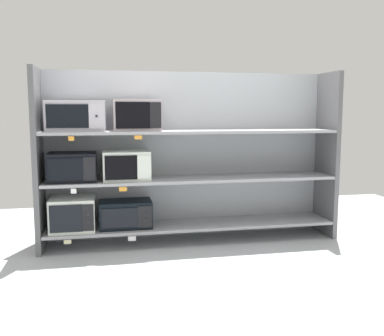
{
  "coord_description": "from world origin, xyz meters",
  "views": [
    {
      "loc": [
        -0.88,
        -4.42,
        1.36
      ],
      "look_at": [
        0.0,
        0.0,
        0.78
      ],
      "focal_mm": 40.85,
      "sensor_mm": 36.0,
      "label": 1
    }
  ],
  "objects_px": {
    "microwave_4": "(76,116)",
    "microwave_3": "(126,165)",
    "microwave_2": "(73,167)",
    "microwave_0": "(73,214)",
    "microwave_1": "(126,214)",
    "microwave_5": "(137,115)"
  },
  "relations": [
    {
      "from": "microwave_4",
      "to": "microwave_3",
      "type": "bearing_deg",
      "value": -0.03
    },
    {
      "from": "microwave_5",
      "to": "microwave_0",
      "type": "bearing_deg",
      "value": -180.0
    },
    {
      "from": "microwave_4",
      "to": "microwave_0",
      "type": "bearing_deg",
      "value": -179.7
    },
    {
      "from": "microwave_1",
      "to": "microwave_5",
      "type": "bearing_deg",
      "value": -0.17
    },
    {
      "from": "microwave_0",
      "to": "microwave_2",
      "type": "xyz_separation_m",
      "value": [
        0.01,
        0.0,
        0.47
      ]
    },
    {
      "from": "microwave_3",
      "to": "microwave_0",
      "type": "bearing_deg",
      "value": -179.99
    },
    {
      "from": "microwave_1",
      "to": "microwave_3",
      "type": "relative_size",
      "value": 1.13
    },
    {
      "from": "microwave_0",
      "to": "microwave_4",
      "type": "xyz_separation_m",
      "value": [
        0.06,
        0.0,
        0.97
      ]
    },
    {
      "from": "microwave_1",
      "to": "microwave_3",
      "type": "height_order",
      "value": "microwave_3"
    },
    {
      "from": "microwave_0",
      "to": "microwave_2",
      "type": "bearing_deg",
      "value": 1.36
    },
    {
      "from": "microwave_1",
      "to": "microwave_4",
      "type": "xyz_separation_m",
      "value": [
        -0.46,
        -0.0,
        1.0
      ]
    },
    {
      "from": "microwave_3",
      "to": "microwave_5",
      "type": "relative_size",
      "value": 1.0
    },
    {
      "from": "microwave_2",
      "to": "microwave_3",
      "type": "xyz_separation_m",
      "value": [
        0.53,
        -0.0,
        0.0
      ]
    },
    {
      "from": "microwave_2",
      "to": "microwave_3",
      "type": "height_order",
      "value": "microwave_3"
    },
    {
      "from": "microwave_2",
      "to": "microwave_5",
      "type": "distance_m",
      "value": 0.82
    },
    {
      "from": "microwave_1",
      "to": "microwave_3",
      "type": "distance_m",
      "value": 0.5
    },
    {
      "from": "microwave_3",
      "to": "microwave_4",
      "type": "height_order",
      "value": "microwave_4"
    },
    {
      "from": "microwave_1",
      "to": "microwave_4",
      "type": "bearing_deg",
      "value": -179.99
    },
    {
      "from": "microwave_0",
      "to": "microwave_1",
      "type": "height_order",
      "value": "microwave_0"
    },
    {
      "from": "microwave_2",
      "to": "microwave_0",
      "type": "bearing_deg",
      "value": -178.64
    },
    {
      "from": "microwave_2",
      "to": "microwave_5",
      "type": "xyz_separation_m",
      "value": [
        0.64,
        -0.0,
        0.51
      ]
    },
    {
      "from": "microwave_2",
      "to": "microwave_1",
      "type": "bearing_deg",
      "value": 0.01
    }
  ]
}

